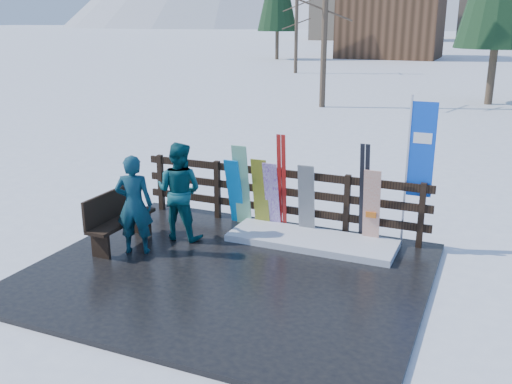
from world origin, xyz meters
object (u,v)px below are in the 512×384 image
at_px(snowboard_0, 235,192).
at_px(snowboard_2, 261,194).
at_px(snowboard_3, 272,196).
at_px(snowboard_4, 306,200).
at_px(snowboard_5, 371,208).
at_px(person_front, 134,205).
at_px(rental_flag, 418,155).
at_px(person_back, 179,191).
at_px(snowboard_1, 242,186).
at_px(bench, 118,216).

bearing_deg(snowboard_0, snowboard_2, 0.00).
distance_m(snowboard_3, snowboard_4, 0.67).
xyz_separation_m(snowboard_2, snowboard_3, (0.23, -0.00, -0.02)).
relative_size(snowboard_2, snowboard_5, 1.01).
bearing_deg(snowboard_2, person_front, -127.56).
xyz_separation_m(snowboard_0, rental_flag, (3.27, 0.27, 0.96)).
bearing_deg(snowboard_3, person_front, -131.58).
bearing_deg(person_back, snowboard_0, -122.91).
height_order(snowboard_5, person_back, person_back).
height_order(snowboard_0, person_front, person_front).
bearing_deg(snowboard_2, snowboard_4, 0.00).
xyz_separation_m(person_front, person_back, (0.34, 0.88, 0.03)).
distance_m(snowboard_1, person_back, 1.27).
xyz_separation_m(snowboard_0, snowboard_5, (2.60, -0.00, 0.03)).
bearing_deg(rental_flag, person_back, -161.49).
distance_m(snowboard_2, snowboard_3, 0.23).
bearing_deg(snowboard_2, snowboard_5, -0.00).
bearing_deg(snowboard_3, snowboard_0, 180.00).
bearing_deg(snowboard_0, snowboard_1, 0.00).
bearing_deg(snowboard_1, rental_flag, 4.93).
relative_size(snowboard_0, snowboard_5, 0.98).
relative_size(snowboard_0, snowboard_3, 1.00).
height_order(bench, snowboard_5, snowboard_5).
distance_m(bench, person_front, 0.60).
bearing_deg(bench, person_back, 41.33).
relative_size(snowboard_4, person_front, 0.79).
bearing_deg(snowboard_4, snowboard_0, 180.00).
distance_m(snowboard_0, rental_flag, 3.42).
height_order(snowboard_2, snowboard_5, same).
xyz_separation_m(snowboard_2, snowboard_5, (2.07, -0.00, -0.00)).
bearing_deg(snowboard_5, person_back, -162.24).
bearing_deg(rental_flag, snowboard_5, -158.03).
distance_m(rental_flag, person_front, 4.80).
bearing_deg(bench, snowboard_4, 31.55).
relative_size(snowboard_5, person_front, 0.81).
distance_m(snowboard_3, person_front, 2.56).
bearing_deg(bench, snowboard_2, 41.89).
bearing_deg(snowboard_4, snowboard_3, -180.00).
relative_size(snowboard_0, snowboard_2, 0.97).
height_order(snowboard_0, rental_flag, rental_flag).
xyz_separation_m(snowboard_3, person_front, (-1.69, -1.91, 0.19)).
height_order(snowboard_2, person_back, person_back).
height_order(snowboard_2, snowboard_3, snowboard_2).
height_order(snowboard_0, person_back, person_back).
xyz_separation_m(snowboard_4, person_back, (-2.02, -1.02, 0.22)).
relative_size(snowboard_1, snowboard_2, 1.16).
xyz_separation_m(bench, snowboard_4, (2.83, 1.74, 0.15)).
relative_size(snowboard_0, snowboard_1, 0.84).
distance_m(snowboard_1, snowboard_5, 2.46).
relative_size(snowboard_4, snowboard_5, 0.98).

